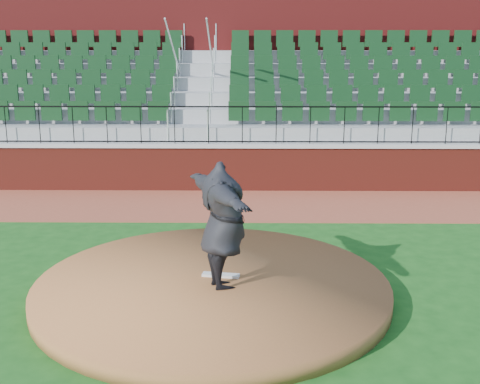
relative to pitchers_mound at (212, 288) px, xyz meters
name	(u,v)px	position (x,y,z in m)	size (l,w,h in m)	color
ground	(239,289)	(0.43, 0.26, -0.12)	(90.00, 90.00, 0.00)	#164D16
warning_track	(242,204)	(0.43, 5.66, -0.12)	(34.00, 3.20, 0.01)	brown
field_wall	(242,168)	(0.43, 7.26, 0.47)	(34.00, 0.35, 1.20)	maroon
wall_cap	(242,145)	(0.43, 7.26, 1.12)	(34.00, 0.45, 0.10)	#B7B7B7
wall_railing	(242,125)	(0.43, 7.26, 1.67)	(34.00, 0.05, 1.00)	black
seating_stands	(243,98)	(0.43, 9.99, 2.18)	(34.00, 5.10, 4.60)	gray
concourse_wall	(244,78)	(0.43, 12.79, 2.62)	(34.00, 0.50, 5.50)	maroon
pitchers_mound	(212,288)	(0.00, 0.00, 0.00)	(5.73, 5.73, 0.25)	brown
pitching_rubber	(221,275)	(0.13, 0.21, 0.15)	(0.62, 0.15, 0.04)	silver
pitcher	(223,225)	(0.19, -0.23, 1.14)	(2.49, 0.68, 2.03)	black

